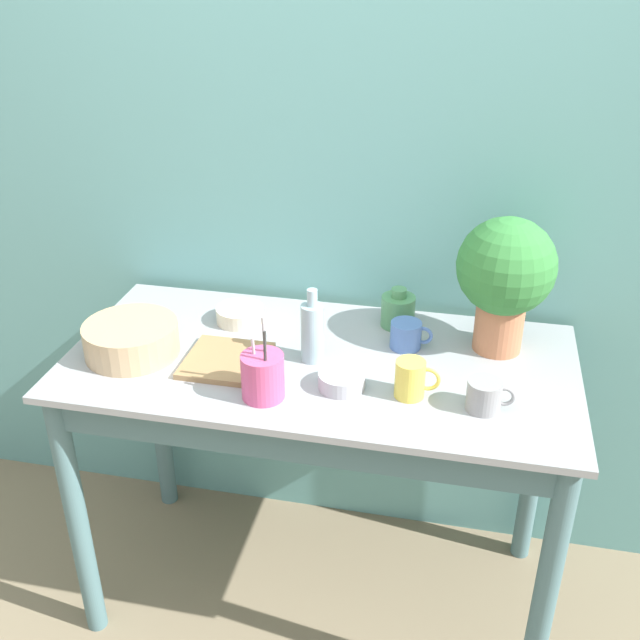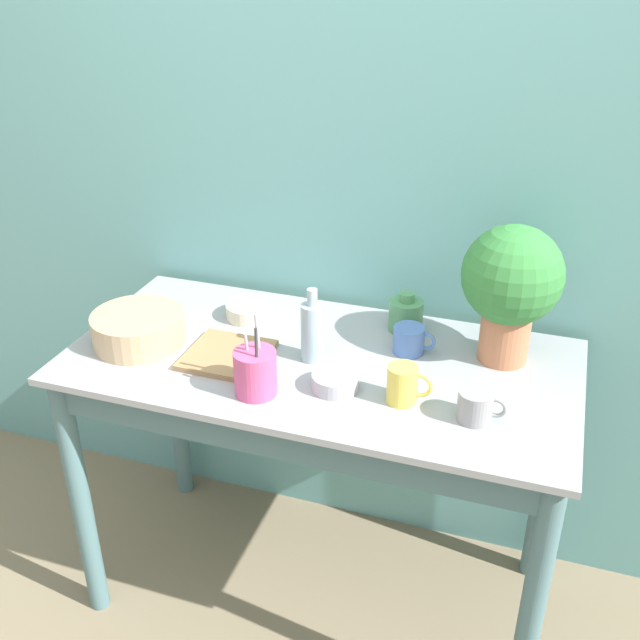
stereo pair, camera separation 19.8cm
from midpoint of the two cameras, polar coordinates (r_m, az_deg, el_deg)
The scene contains 13 objects.
wall_back at distance 2.25m, azimuth -0.41°, elevation 9.38°, with size 6.00×0.05×2.40m.
counter_table at distance 2.11m, azimuth -2.86°, elevation -7.38°, with size 1.38×0.68×0.87m.
potted_plant at distance 2.02m, azimuth 11.25°, elevation 3.43°, with size 0.26×0.26×0.38m.
bowl_wash_large at distance 2.13m, azimuth -16.78°, elevation -1.46°, with size 0.26×0.26×0.09m.
bottle_tall at distance 1.99m, azimuth -3.43°, elevation -0.93°, with size 0.06×0.06×0.21m.
bottle_short at distance 2.18m, azimuth 3.39°, elevation 0.69°, with size 0.10×0.10×0.12m.
mug_blue at distance 2.08m, azimuth 3.92°, elevation -1.22°, with size 0.12×0.09×0.08m.
mug_yellow at distance 1.86m, azimuth 3.95°, elevation -4.59°, with size 0.11×0.08×0.10m.
mug_grey at distance 1.84m, azimuth 9.47°, elevation -5.78°, with size 0.12×0.09×0.08m.
bowl_small_cream at distance 2.24m, azimuth -8.64°, elevation 0.36°, with size 0.14×0.14×0.04m.
bowl_small_steel at distance 1.91m, azimuth -1.31°, elevation -4.70°, with size 0.12×0.12×0.04m.
utensil_cup at distance 1.87m, azimuth -7.43°, elevation -4.34°, with size 0.11×0.11×0.22m.
tray_board at distance 2.04m, azimuth -9.92°, elevation -3.14°, with size 0.22×0.22×0.02m.
Camera 1 is at (0.37, -1.37, 1.92)m, focal length 42.00 mm.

